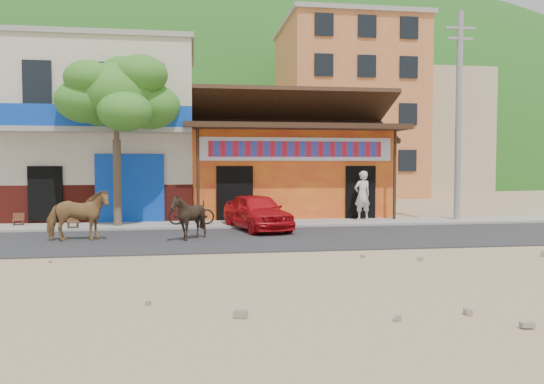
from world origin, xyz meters
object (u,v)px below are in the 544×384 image
Objects in this scene: scooter at (191,213)px; cafe_chair_left at (18,214)px; cow_dark at (188,217)px; tree at (117,140)px; utility_pole at (459,116)px; cafe_chair_right at (73,216)px; red_car at (257,212)px; cow_tan at (78,215)px; pedestrian at (362,195)px.

scooter is 6.08m from cafe_chair_left.
cafe_chair_left is at bearing -134.54° from cow_dark.
tree is 0.75× the size of utility_pole.
tree is 3.00m from cafe_chair_right.
red_car is at bearing -15.33° from tree.
cow_tan is 2.74m from cafe_chair_right.
pedestrian is (6.55, 0.73, 0.52)m from scooter.
cow_dark is 7.20m from cafe_chair_left.
pedestrian reaches higher than cow_dark.
cafe_chair_left is (-12.59, -0.00, -0.55)m from pedestrian.
cafe_chair_left reaches higher than cafe_chair_right.
cow_tan is 2.23× the size of cafe_chair_left.
cow_dark is (2.48, -3.41, -2.40)m from tree.
tree is 3.41× the size of cow_tan.
utility_pole reaches higher than tree.
cow_tan is 10.48m from pedestrian.
tree is at bearing 0.64° from cafe_chair_right.
cow_dark is (3.17, -0.28, -0.07)m from cow_tan.
cafe_chair_right is at bearing -160.35° from tree.
cow_tan is at bearing -176.68° from red_car.
cow_dark is at bearing -53.94° from tree.
tree is 4.39m from cafe_chair_left.
pedestrian is (6.62, 4.02, 0.35)m from cow_dark.
utility_pole is at bearing -85.69° from scooter.
cow_dark reaches higher than cafe_chair_left.
tree reaches higher than red_car.
scooter is (-2.21, 1.19, -0.11)m from red_car.
red_car is (5.45, 1.82, -0.12)m from cow_tan.
cafe_chair_right is at bearing -137.41° from cow_dark.
cow_dark is 4.86m from cafe_chair_right.
scooter is at bearing -8.32° from pedestrian.
scooter is at bearing 136.59° from red_car.
cow_dark is at bearing 16.62° from pedestrian.
utility_pole is at bearing 158.96° from pedestrian.
cafe_chair_left is (-2.79, 3.74, -0.27)m from cow_tan.
cow_dark is 0.72× the size of pedestrian.
scooter is 0.86× the size of pedestrian.
utility_pole is at bearing -4.56° from red_car.
pedestrian is at bearing 8.68° from red_car.
cafe_chair_left is (-8.25, 1.92, -0.15)m from red_car.
cow_dark is at bearing -46.77° from cafe_chair_left.
utility_pole reaches higher than red_car.
red_car is (-8.04, -1.51, -3.46)m from utility_pole.
cow_tan is 1.08× the size of scooter.
cow_dark is 3.10m from red_car.
tree is 3.17× the size of pedestrian.
cafe_chair_left is at bearing 30.39° from cow_tan.
red_car is 6.22m from cafe_chair_right.
red_car is at bearing -25.87° from cafe_chair_left.
red_car reaches higher than scooter.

